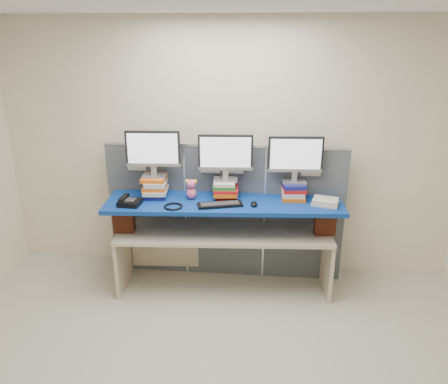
# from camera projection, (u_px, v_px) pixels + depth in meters

# --- Properties ---
(room) EXTENTS (5.00, 4.00, 2.80)m
(room) POSITION_uv_depth(u_px,v_px,m) (199.00, 228.00, 2.92)
(room) COLOR #F4E6C9
(room) RESTS_ON ground
(cubicle_partition) EXTENTS (2.60, 0.06, 1.53)m
(cubicle_partition) POSITION_uv_depth(u_px,v_px,m) (225.00, 211.00, 4.80)
(cubicle_partition) COLOR #474D54
(cubicle_partition) RESTS_ON ground
(desk) EXTENTS (2.26, 0.80, 0.67)m
(desk) POSITION_uv_depth(u_px,v_px,m) (224.00, 242.00, 4.61)
(desk) COLOR beige
(desk) RESTS_ON ground
(brick_pier_left) EXTENTS (0.22, 0.13, 0.29)m
(brick_pier_left) POSITION_uv_depth(u_px,v_px,m) (124.00, 219.00, 4.49)
(brick_pier_left) COLOR brown
(brick_pier_left) RESTS_ON desk
(brick_pier_right) EXTENTS (0.22, 0.13, 0.29)m
(brick_pier_right) POSITION_uv_depth(u_px,v_px,m) (325.00, 221.00, 4.43)
(brick_pier_right) COLOR brown
(brick_pier_right) RESTS_ON desk
(blue_board) EXTENTS (2.44, 0.77, 0.04)m
(blue_board) POSITION_uv_depth(u_px,v_px,m) (224.00, 203.00, 4.45)
(blue_board) COLOR navy
(blue_board) RESTS_ON brick_pier_left
(book_stack_left) EXTENTS (0.27, 0.32, 0.22)m
(book_stack_left) POSITION_uv_depth(u_px,v_px,m) (155.00, 186.00, 4.54)
(book_stack_left) COLOR navy
(book_stack_left) RESTS_ON blue_board
(book_stack_center) EXTENTS (0.28, 0.32, 0.18)m
(book_stack_center) POSITION_uv_depth(u_px,v_px,m) (225.00, 189.00, 4.52)
(book_stack_center) COLOR #B21416
(book_stack_center) RESTS_ON blue_board
(book_stack_right) EXTENTS (0.26, 0.30, 0.17)m
(book_stack_right) POSITION_uv_depth(u_px,v_px,m) (293.00, 190.00, 4.51)
(book_stack_right) COLOR #D05C13
(book_stack_right) RESTS_ON blue_board
(monitor_left) EXTENTS (0.55, 0.17, 0.48)m
(monitor_left) POSITION_uv_depth(u_px,v_px,m) (153.00, 151.00, 4.40)
(monitor_left) COLOR #959599
(monitor_left) RESTS_ON book_stack_left
(monitor_center) EXTENTS (0.55, 0.17, 0.48)m
(monitor_center) POSITION_uv_depth(u_px,v_px,m) (225.00, 155.00, 4.40)
(monitor_center) COLOR #959599
(monitor_center) RESTS_ON book_stack_center
(monitor_right) EXTENTS (0.55, 0.17, 0.48)m
(monitor_right) POSITION_uv_depth(u_px,v_px,m) (295.00, 157.00, 4.38)
(monitor_right) COLOR #959599
(monitor_right) RESTS_ON book_stack_right
(keyboard) EXTENTS (0.47, 0.26, 0.03)m
(keyboard) POSITION_uv_depth(u_px,v_px,m) (220.00, 205.00, 4.32)
(keyboard) COLOR black
(keyboard) RESTS_ON blue_board
(mouse) EXTENTS (0.10, 0.13, 0.04)m
(mouse) POSITION_uv_depth(u_px,v_px,m) (254.00, 204.00, 4.33)
(mouse) COLOR black
(mouse) RESTS_ON blue_board
(desk_phone) EXTENTS (0.22, 0.20, 0.09)m
(desk_phone) POSITION_uv_depth(u_px,v_px,m) (129.00, 202.00, 4.34)
(desk_phone) COLOR black
(desk_phone) RESTS_ON blue_board
(headset) EXTENTS (0.23, 0.23, 0.02)m
(headset) POSITION_uv_depth(u_px,v_px,m) (173.00, 206.00, 4.29)
(headset) COLOR black
(headset) RESTS_ON blue_board
(plush_toy) EXTENTS (0.12, 0.09, 0.21)m
(plush_toy) POSITION_uv_depth(u_px,v_px,m) (191.00, 189.00, 4.47)
(plush_toy) COLOR #F05B8F
(plush_toy) RESTS_ON blue_board
(binder_stack) EXTENTS (0.29, 0.26, 0.06)m
(binder_stack) POSITION_uv_depth(u_px,v_px,m) (325.00, 202.00, 4.35)
(binder_stack) COLOR beige
(binder_stack) RESTS_ON blue_board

